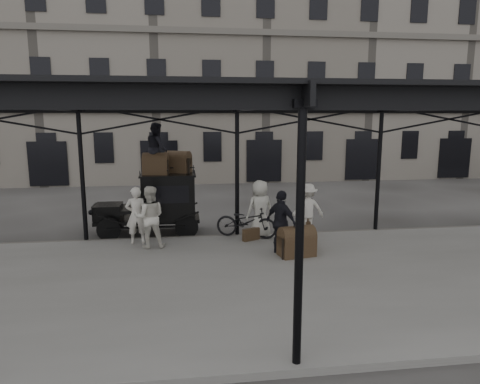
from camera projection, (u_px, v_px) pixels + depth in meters
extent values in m
plane|color=#383533|center=(246.00, 257.00, 12.76)|extent=(120.00, 120.00, 0.00)
cube|color=slate|center=(257.00, 280.00, 10.80)|extent=(28.00, 8.00, 0.15)
cylinder|color=black|center=(237.00, 177.00, 14.33)|extent=(0.14, 0.14, 4.30)
cylinder|color=black|center=(299.00, 246.00, 6.72)|extent=(0.14, 0.14, 4.30)
cube|color=black|center=(237.00, 106.00, 13.92)|extent=(22.00, 0.10, 0.45)
cube|color=black|center=(303.00, 95.00, 6.31)|extent=(22.00, 0.10, 0.45)
cube|color=black|center=(256.00, 96.00, 10.28)|extent=(22.50, 9.00, 0.08)
cube|color=silver|center=(256.00, 93.00, 10.27)|extent=(18.00, 7.00, 0.04)
cube|color=slate|center=(208.00, 73.00, 29.09)|extent=(64.00, 8.00, 14.00)
cylinder|color=black|center=(109.00, 230.00, 14.34)|extent=(0.80, 0.10, 0.80)
cylinder|color=black|center=(115.00, 219.00, 15.75)|extent=(0.80, 0.10, 0.80)
cylinder|color=black|center=(187.00, 227.00, 14.68)|extent=(0.80, 0.10, 0.80)
cylinder|color=black|center=(186.00, 217.00, 16.08)|extent=(0.80, 0.10, 0.80)
cube|color=black|center=(148.00, 219.00, 15.18)|extent=(3.60, 1.25, 0.12)
cube|color=black|center=(109.00, 212.00, 14.95)|extent=(0.90, 1.00, 0.55)
cube|color=black|center=(95.00, 212.00, 14.89)|extent=(0.06, 0.70, 0.55)
cube|color=black|center=(132.00, 208.00, 15.04)|extent=(0.70, 1.30, 0.10)
cube|color=black|center=(169.00, 196.00, 15.13)|extent=(1.80, 1.45, 1.55)
cube|color=black|center=(168.00, 195.00, 14.39)|extent=(1.40, 0.02, 0.60)
cube|color=black|center=(168.00, 174.00, 14.99)|extent=(1.90, 1.55, 0.06)
imported|color=silver|center=(136.00, 215.00, 13.50)|extent=(0.71, 0.50, 1.83)
imported|color=beige|center=(150.00, 217.00, 13.09)|extent=(0.96, 0.76, 1.92)
imported|color=beige|center=(260.00, 209.00, 14.24)|extent=(1.09, 0.89, 1.92)
imported|color=black|center=(281.00, 222.00, 12.50)|extent=(1.02, 1.17, 1.89)
imported|color=silver|center=(308.00, 209.00, 14.65)|extent=(1.14, 0.67, 1.74)
imported|color=black|center=(246.00, 221.00, 14.25)|extent=(2.19, 1.47, 1.09)
imported|color=black|center=(157.00, 148.00, 14.69)|extent=(0.85, 0.99, 1.76)
cube|color=olive|center=(306.00, 242.00, 12.99)|extent=(0.64, 0.51, 0.50)
cube|color=#4B3822|center=(308.00, 227.00, 14.77)|extent=(0.30, 0.62, 0.45)
cube|color=#4B3822|center=(251.00, 234.00, 13.96)|extent=(0.61, 0.39, 0.40)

